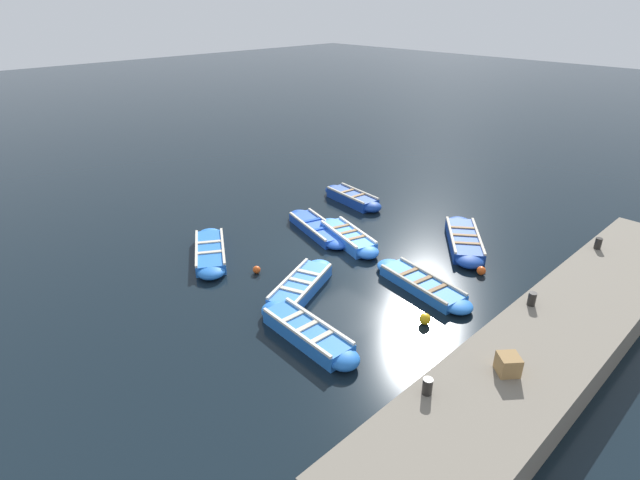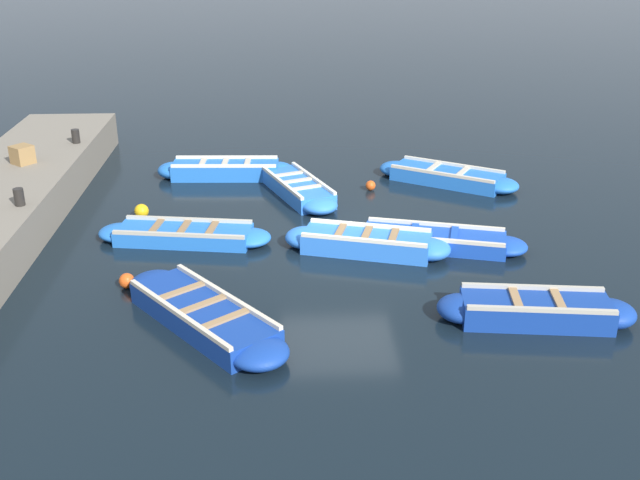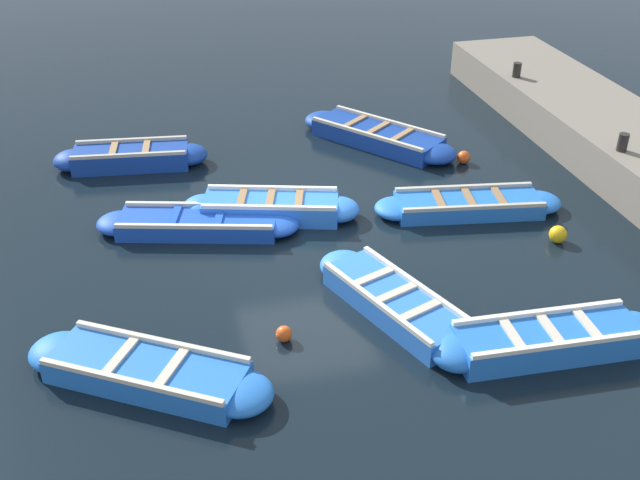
# 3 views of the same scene
# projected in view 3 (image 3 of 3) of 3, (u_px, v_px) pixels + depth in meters

# --- Properties ---
(ground_plane) EXTENTS (120.00, 120.00, 0.00)m
(ground_plane) POSITION_uv_depth(u_px,v_px,m) (305.00, 230.00, 13.75)
(ground_plane) COLOR black
(boat_alongside) EXTENTS (3.51, 0.95, 0.47)m
(boat_alongside) POSITION_uv_depth(u_px,v_px,m) (548.00, 341.00, 10.67)
(boat_alongside) COLOR blue
(boat_alongside) RESTS_ON ground
(boat_stern_in) EXTENTS (3.42, 1.68, 0.46)m
(boat_stern_in) POSITION_uv_depth(u_px,v_px,m) (271.00, 208.00, 14.05)
(boat_stern_in) COLOR blue
(boat_stern_in) RESTS_ON ground
(boat_broadside) EXTENTS (3.79, 1.76, 0.37)m
(boat_broadside) POSITION_uv_depth(u_px,v_px,m) (198.00, 224.00, 13.63)
(boat_broadside) COLOR #1947B7
(boat_broadside) RESTS_ON ground
(boat_mid_row) EXTENTS (3.69, 1.37, 0.37)m
(boat_mid_row) POSITION_uv_depth(u_px,v_px,m) (468.00, 205.00, 14.24)
(boat_mid_row) COLOR blue
(boat_mid_row) RESTS_ON ground
(boat_outer_left) EXTENTS (3.19, 3.68, 0.44)m
(boat_outer_left) POSITION_uv_depth(u_px,v_px,m) (377.00, 136.00, 16.98)
(boat_outer_left) COLOR navy
(boat_outer_left) RESTS_ON ground
(boat_outer_right) EXTENTS (3.31, 1.19, 0.47)m
(boat_outer_right) POSITION_uv_depth(u_px,v_px,m) (131.00, 157.00, 15.97)
(boat_outer_right) COLOR navy
(boat_outer_right) RESTS_ON ground
(boat_end_of_row) EXTENTS (2.01, 3.48, 0.42)m
(boat_end_of_row) POSITION_uv_depth(u_px,v_px,m) (395.00, 303.00, 11.49)
(boat_end_of_row) COLOR blue
(boat_end_of_row) RESTS_ON ground
(boat_centre) EXTENTS (3.54, 2.64, 0.41)m
(boat_centre) POSITION_uv_depth(u_px,v_px,m) (147.00, 372.00, 10.14)
(boat_centre) COLOR blue
(boat_centre) RESTS_ON ground
(bollard_north) EXTENTS (0.20, 0.20, 0.35)m
(bollard_north) POSITION_uv_depth(u_px,v_px,m) (517.00, 70.00, 18.22)
(bollard_north) COLOR black
(bollard_north) RESTS_ON quay_wall
(bollard_mid_north) EXTENTS (0.20, 0.20, 0.35)m
(bollard_mid_north) POSITION_uv_depth(u_px,v_px,m) (623.00, 142.00, 14.50)
(bollard_mid_north) COLOR black
(bollard_mid_north) RESTS_ON quay_wall
(buoy_orange_near) EXTENTS (0.28, 0.28, 0.28)m
(buoy_orange_near) POSITION_uv_depth(u_px,v_px,m) (464.00, 157.00, 16.12)
(buoy_orange_near) COLOR #E05119
(buoy_orange_near) RESTS_ON ground
(buoy_yellow_far) EXTENTS (0.32, 0.32, 0.32)m
(buoy_yellow_far) POSITION_uv_depth(u_px,v_px,m) (558.00, 234.00, 13.30)
(buoy_yellow_far) COLOR #EAB214
(buoy_yellow_far) RESTS_ON ground
(buoy_white_drifting) EXTENTS (0.24, 0.24, 0.24)m
(buoy_white_drifting) POSITION_uv_depth(u_px,v_px,m) (284.00, 334.00, 10.93)
(buoy_white_drifting) COLOR #E05119
(buoy_white_drifting) RESTS_ON ground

